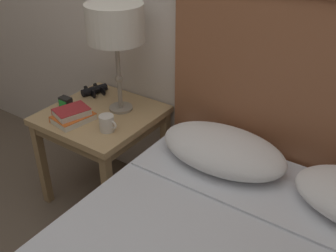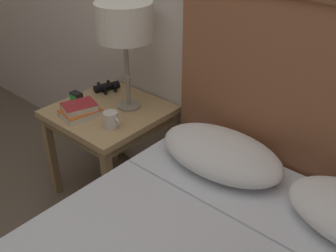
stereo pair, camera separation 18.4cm
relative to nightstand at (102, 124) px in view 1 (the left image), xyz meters
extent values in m
cube|color=tan|center=(0.00, 0.00, 0.06)|extent=(0.58, 0.58, 0.04)
cube|color=#917650|center=(0.00, 0.00, 0.02)|extent=(0.55, 0.55, 0.05)
cube|color=#A4865B|center=(-0.26, -0.26, -0.23)|extent=(0.04, 0.04, 0.54)
cube|color=#A4865B|center=(0.26, -0.26, -0.23)|extent=(0.04, 0.04, 0.54)
cube|color=#A4865B|center=(-0.26, 0.26, -0.23)|extent=(0.04, 0.04, 0.54)
cube|color=#A4865B|center=(0.26, 0.26, -0.23)|extent=(0.04, 0.04, 0.54)
cube|color=white|center=(1.07, -0.09, 0.04)|extent=(1.35, 0.28, 0.01)
cube|color=brown|center=(1.07, 0.26, 0.14)|extent=(1.48, 0.06, 1.27)
ellipsoid|color=white|center=(0.74, 0.02, 0.10)|extent=(0.60, 0.36, 0.15)
cylinder|color=gray|center=(0.07, 0.09, 0.08)|extent=(0.13, 0.13, 0.01)
cylinder|color=gray|center=(0.07, 0.09, 0.28)|extent=(0.02, 0.02, 0.38)
sphere|color=gray|center=(0.07, 0.09, 0.26)|extent=(0.04, 0.04, 0.04)
cylinder|color=silver|center=(0.07, 0.09, 0.56)|extent=(0.29, 0.29, 0.19)
cube|color=silver|center=(-0.05, -0.15, 0.09)|extent=(0.18, 0.22, 0.03)
cube|color=orange|center=(-0.05, -0.15, 0.11)|extent=(0.18, 0.22, 0.00)
cube|color=orange|center=(-0.13, -0.14, 0.09)|extent=(0.04, 0.20, 0.04)
cube|color=silver|center=(-0.06, -0.15, 0.13)|extent=(0.17, 0.20, 0.03)
cube|color=#B2282D|center=(-0.06, -0.15, 0.15)|extent=(0.18, 0.20, 0.00)
cube|color=#B2282D|center=(-0.12, -0.13, 0.13)|extent=(0.06, 0.16, 0.04)
cylinder|color=black|center=(-0.20, 0.13, 0.10)|extent=(0.07, 0.10, 0.04)
cylinder|color=black|center=(-0.16, 0.11, 0.10)|extent=(0.05, 0.03, 0.05)
cylinder|color=black|center=(-0.25, 0.14, 0.10)|extent=(0.04, 0.02, 0.04)
cylinder|color=black|center=(-0.18, 0.19, 0.10)|extent=(0.07, 0.10, 0.04)
cylinder|color=black|center=(-0.14, 0.17, 0.10)|extent=(0.05, 0.03, 0.05)
cylinder|color=black|center=(-0.23, 0.20, 0.10)|extent=(0.04, 0.02, 0.04)
cube|color=black|center=(-0.19, 0.16, 0.11)|extent=(0.07, 0.05, 0.01)
cylinder|color=black|center=(-0.19, 0.16, 0.11)|extent=(0.02, 0.02, 0.02)
cylinder|color=silver|center=(0.16, -0.12, 0.12)|extent=(0.08, 0.08, 0.08)
torus|color=silver|center=(0.20, -0.12, 0.12)|extent=(0.05, 0.01, 0.05)
cube|color=black|center=(-0.20, -0.06, 0.11)|extent=(0.07, 0.04, 0.06)
cube|color=green|center=(-0.20, -0.09, 0.11)|extent=(0.06, 0.00, 0.04)
camera|label=1|loc=(1.38, -1.35, 1.12)|focal=42.00mm
camera|label=2|loc=(1.52, -1.24, 1.12)|focal=42.00mm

